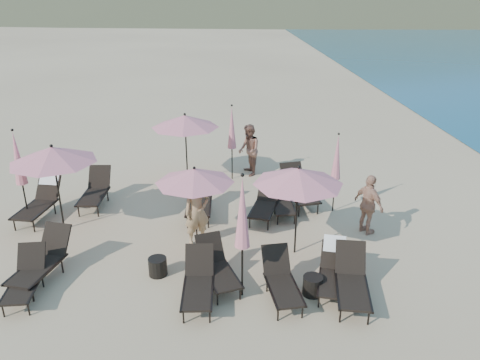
{
  "coord_description": "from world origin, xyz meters",
  "views": [
    {
      "loc": [
        -0.16,
        -8.73,
        6.07
      ],
      "look_at": [
        0.24,
        3.5,
        1.1
      ],
      "focal_mm": 35.0,
      "sensor_mm": 36.0,
      "label": 1
    }
  ],
  "objects_px": {
    "lounger_6": "(41,198)",
    "lounger_9": "(265,203)",
    "beachgoer_c": "(369,205)",
    "umbrella_closed_1": "(337,158)",
    "lounger_8": "(199,199)",
    "lounger_11": "(298,188)",
    "umbrella_open_0": "(53,155)",
    "lounger_5": "(352,280)",
    "umbrella_closed_2": "(18,158)",
    "lounger_3": "(217,266)",
    "side_table_0": "(158,267)",
    "lounger_12": "(333,269)",
    "lounger_2": "(198,281)",
    "beachgoer_a": "(197,211)",
    "umbrella_closed_0": "(242,213)",
    "lounger_10": "(283,201)",
    "umbrella_open_3": "(185,121)",
    "lounger_1": "(25,278)",
    "side_table_1": "(313,286)",
    "umbrella_open_1": "(195,176)",
    "umbrella_open_2": "(298,176)",
    "umbrella_closed_3": "(232,128)",
    "beachgoer_b": "(249,150)",
    "lounger_4": "(281,280)",
    "lounger_7": "(95,190)",
    "lounger_0": "(42,260)"
  },
  "relations": [
    {
      "from": "lounger_6",
      "to": "lounger_9",
      "type": "height_order",
      "value": "lounger_6"
    },
    {
      "from": "lounger_9",
      "to": "beachgoer_c",
      "type": "height_order",
      "value": "beachgoer_c"
    },
    {
      "from": "umbrella_closed_1",
      "to": "lounger_8",
      "type": "bearing_deg",
      "value": -178.44
    },
    {
      "from": "lounger_9",
      "to": "lounger_11",
      "type": "xyz_separation_m",
      "value": [
        1.1,
        0.91,
        0.06
      ]
    },
    {
      "from": "umbrella_open_0",
      "to": "umbrella_closed_1",
      "type": "height_order",
      "value": "umbrella_open_0"
    },
    {
      "from": "lounger_5",
      "to": "umbrella_closed_2",
      "type": "distance_m",
      "value": 9.15
    },
    {
      "from": "lounger_3",
      "to": "side_table_0",
      "type": "bearing_deg",
      "value": 145.26
    },
    {
      "from": "lounger_12",
      "to": "umbrella_closed_1",
      "type": "xyz_separation_m",
      "value": [
        0.86,
        3.82,
        1.21
      ]
    },
    {
      "from": "lounger_5",
      "to": "lounger_2",
      "type": "bearing_deg",
      "value": -172.2
    },
    {
      "from": "umbrella_closed_2",
      "to": "beachgoer_a",
      "type": "xyz_separation_m",
      "value": [
        4.84,
        -1.38,
        -0.97
      ]
    },
    {
      "from": "umbrella_closed_0",
      "to": "umbrella_closed_1",
      "type": "xyz_separation_m",
      "value": [
        2.84,
        4.05,
        -0.28
      ]
    },
    {
      "from": "lounger_5",
      "to": "lounger_6",
      "type": "bearing_deg",
      "value": 161.45
    },
    {
      "from": "lounger_5",
      "to": "lounger_10",
      "type": "height_order",
      "value": "lounger_5"
    },
    {
      "from": "lounger_2",
      "to": "umbrella_open_3",
      "type": "distance_m",
      "value": 6.86
    },
    {
      "from": "lounger_3",
      "to": "umbrella_closed_2",
      "type": "relative_size",
      "value": 0.63
    },
    {
      "from": "lounger_1",
      "to": "side_table_0",
      "type": "xyz_separation_m",
      "value": [
        2.7,
        0.67,
        -0.21
      ]
    },
    {
      "from": "umbrella_closed_0",
      "to": "side_table_1",
      "type": "xyz_separation_m",
      "value": [
        1.51,
        -0.02,
        -1.74
      ]
    },
    {
      "from": "umbrella_open_0",
      "to": "umbrella_closed_0",
      "type": "height_order",
      "value": "umbrella_closed_0"
    },
    {
      "from": "lounger_5",
      "to": "lounger_9",
      "type": "relative_size",
      "value": 1.04
    },
    {
      "from": "umbrella_open_1",
      "to": "umbrella_open_2",
      "type": "bearing_deg",
      "value": -12.54
    },
    {
      "from": "lounger_12",
      "to": "umbrella_closed_3",
      "type": "bearing_deg",
      "value": 121.95
    },
    {
      "from": "lounger_9",
      "to": "beachgoer_c",
      "type": "distance_m",
      "value": 2.87
    },
    {
      "from": "lounger_9",
      "to": "umbrella_closed_2",
      "type": "bearing_deg",
      "value": -162.72
    },
    {
      "from": "lounger_6",
      "to": "side_table_0",
      "type": "xyz_separation_m",
      "value": [
        3.72,
        -3.14,
        -0.34
      ]
    },
    {
      "from": "lounger_1",
      "to": "lounger_11",
      "type": "relative_size",
      "value": 0.82
    },
    {
      "from": "umbrella_open_3",
      "to": "beachgoer_c",
      "type": "relative_size",
      "value": 1.44
    },
    {
      "from": "umbrella_open_0",
      "to": "beachgoer_a",
      "type": "distance_m",
      "value": 4.03
    },
    {
      "from": "lounger_11",
      "to": "umbrella_closed_1",
      "type": "height_order",
      "value": "umbrella_closed_1"
    },
    {
      "from": "lounger_3",
      "to": "beachgoer_a",
      "type": "bearing_deg",
      "value": 86.96
    },
    {
      "from": "umbrella_open_3",
      "to": "umbrella_closed_2",
      "type": "bearing_deg",
      "value": -146.15
    },
    {
      "from": "lounger_5",
      "to": "beachgoer_a",
      "type": "height_order",
      "value": "beachgoer_a"
    },
    {
      "from": "umbrella_open_0",
      "to": "umbrella_closed_3",
      "type": "relative_size",
      "value": 0.93
    },
    {
      "from": "umbrella_open_2",
      "to": "umbrella_open_3",
      "type": "bearing_deg",
      "value": 122.17
    },
    {
      "from": "umbrella_closed_2",
      "to": "lounger_3",
      "type": "bearing_deg",
      "value": -30.59
    },
    {
      "from": "umbrella_open_3",
      "to": "beachgoer_b",
      "type": "bearing_deg",
      "value": 15.75
    },
    {
      "from": "side_table_1",
      "to": "umbrella_closed_0",
      "type": "bearing_deg",
      "value": 179.27
    },
    {
      "from": "lounger_9",
      "to": "beachgoer_b",
      "type": "height_order",
      "value": "beachgoer_b"
    },
    {
      "from": "umbrella_open_0",
      "to": "side_table_0",
      "type": "distance_m",
      "value": 4.18
    },
    {
      "from": "umbrella_closed_0",
      "to": "beachgoer_b",
      "type": "distance_m",
      "value": 7.19
    },
    {
      "from": "lounger_2",
      "to": "umbrella_closed_3",
      "type": "height_order",
      "value": "umbrella_closed_3"
    },
    {
      "from": "side_table_0",
      "to": "lounger_9",
      "type": "bearing_deg",
      "value": 46.82
    },
    {
      "from": "beachgoer_b",
      "to": "lounger_12",
      "type": "bearing_deg",
      "value": 0.75
    },
    {
      "from": "lounger_4",
      "to": "umbrella_open_2",
      "type": "xyz_separation_m",
      "value": [
        0.55,
        1.82,
        1.62
      ]
    },
    {
      "from": "umbrella_closed_0",
      "to": "side_table_1",
      "type": "distance_m",
      "value": 2.3
    },
    {
      "from": "lounger_12",
      "to": "umbrella_open_3",
      "type": "height_order",
      "value": "umbrella_open_3"
    },
    {
      "from": "lounger_9",
      "to": "umbrella_closed_3",
      "type": "relative_size",
      "value": 0.66
    },
    {
      "from": "lounger_7",
      "to": "lounger_11",
      "type": "bearing_deg",
      "value": 0.88
    },
    {
      "from": "lounger_3",
      "to": "beachgoer_a",
      "type": "relative_size",
      "value": 0.93
    },
    {
      "from": "umbrella_open_0",
      "to": "side_table_1",
      "type": "height_order",
      "value": "umbrella_open_0"
    },
    {
      "from": "lounger_1",
      "to": "lounger_0",
      "type": "bearing_deg",
      "value": 73.12
    }
  ]
}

